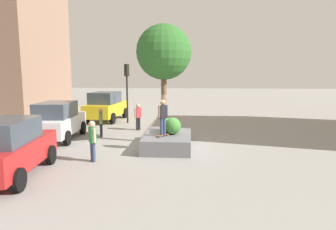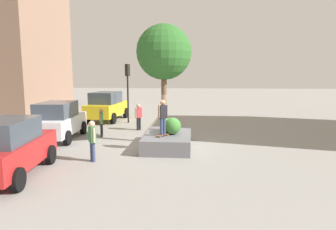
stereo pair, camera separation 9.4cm
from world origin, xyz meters
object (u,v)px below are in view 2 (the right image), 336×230
(skateboarder, at_px, (163,115))
(traffic_light_corner, at_px, (128,83))
(police_car, at_px, (58,120))
(bystander_watching, at_px, (101,121))
(taxi_cab, at_px, (107,106))
(plaza_tree, at_px, (164,53))
(passerby_with_bag, at_px, (92,138))
(skateboard, at_px, (163,135))
(sedan_parked, at_px, (7,148))
(pedestrian_crossing, at_px, (139,115))
(planter_ledge, at_px, (168,140))

(skateboarder, bearing_deg, traffic_light_corner, 23.21)
(police_car, height_order, bystander_watching, police_car)
(taxi_cab, height_order, traffic_light_corner, traffic_light_corner)
(police_car, distance_m, taxi_cab, 6.72)
(plaza_tree, bearing_deg, passerby_with_bag, 143.14)
(skateboarder, relative_size, taxi_cab, 0.33)
(plaza_tree, xyz_separation_m, skateboard, (-1.52, -0.09, -3.84))
(police_car, distance_m, passerby_with_bag, 4.99)
(sedan_parked, bearing_deg, police_car, 9.01)
(traffic_light_corner, height_order, pedestrian_crossing, traffic_light_corner)
(plaza_tree, relative_size, pedestrian_crossing, 3.15)
(skateboarder, distance_m, sedan_parked, 6.37)
(pedestrian_crossing, distance_m, passerby_with_bag, 6.86)
(plaza_tree, distance_m, passerby_with_bag, 5.63)
(taxi_cab, height_order, pedestrian_crossing, taxi_cab)
(skateboarder, xyz_separation_m, police_car, (1.88, 5.88, -0.64))
(planter_ledge, xyz_separation_m, sedan_parked, (-4.59, 5.14, 0.69))
(skateboard, bearing_deg, pedestrian_crossing, 22.49)
(taxi_cab, distance_m, pedestrian_crossing, 4.81)
(planter_ledge, bearing_deg, passerby_with_bag, 132.11)
(police_car, bearing_deg, taxi_cab, -6.40)
(police_car, bearing_deg, passerby_with_bag, -139.99)
(planter_ledge, bearing_deg, skateboarder, 164.10)
(planter_ledge, height_order, pedestrian_crossing, pedestrian_crossing)
(planter_ledge, relative_size, sedan_parked, 0.82)
(plaza_tree, distance_m, police_car, 6.80)
(traffic_light_corner, bearing_deg, planter_ledge, -153.67)
(skateboard, height_order, passerby_with_bag, passerby_with_bag)
(pedestrian_crossing, bearing_deg, bystander_watching, 142.08)
(planter_ledge, relative_size, pedestrian_crossing, 2.22)
(plaza_tree, distance_m, skateboard, 4.13)
(skateboarder, relative_size, pedestrian_crossing, 0.96)
(traffic_light_corner, bearing_deg, plaza_tree, -152.52)
(sedan_parked, bearing_deg, skateboarder, -51.49)
(sedan_parked, bearing_deg, skateboard, -51.49)
(pedestrian_crossing, bearing_deg, traffic_light_corner, 24.47)
(traffic_light_corner, height_order, passerby_with_bag, traffic_light_corner)
(planter_ledge, xyz_separation_m, pedestrian_crossing, (4.24, 2.21, 0.63))
(plaza_tree, distance_m, skateboarder, 3.27)
(planter_ledge, xyz_separation_m, bystander_watching, (2.04, 3.93, 0.58))
(skateboard, bearing_deg, sedan_parked, 128.51)
(skateboard, xyz_separation_m, traffic_light_corner, (7.67, 3.29, 2.17))
(skateboarder, bearing_deg, police_car, 72.24)
(passerby_with_bag, bearing_deg, skateboarder, -54.11)
(skateboarder, distance_m, police_car, 6.21)
(planter_ledge, relative_size, police_car, 0.82)
(sedan_parked, relative_size, pedestrian_crossing, 2.70)
(skateboard, xyz_separation_m, skateboarder, (-0.00, 0.00, 0.95))
(plaza_tree, relative_size, passerby_with_bag, 3.18)
(skateboarder, height_order, police_car, skateboarder)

